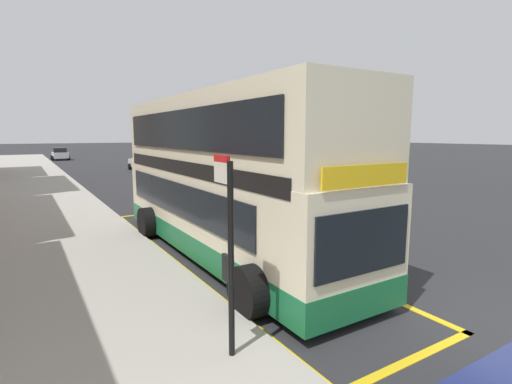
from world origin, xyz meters
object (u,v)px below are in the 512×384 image
parked_car_navy_far (222,171)px  parked_car_white_ahead (143,162)px  double_decker_bus (223,182)px  bus_stop_sign (228,242)px  parked_car_silver_kerbside (60,154)px

parked_car_navy_far → parked_car_white_ahead: bearing=99.7°
double_decker_bus → parked_car_navy_far: size_ratio=2.49×
parked_car_white_ahead → parked_car_navy_far: 12.38m
bus_stop_sign → parked_car_navy_far: bearing=63.7°
double_decker_bus → parked_car_navy_far: double_decker_bus is taller
bus_stop_sign → parked_car_white_ahead: bearing=76.8°
bus_stop_sign → parked_car_silver_kerbside: bearing=87.7°
parked_car_white_ahead → parked_car_navy_far: (2.27, -12.17, 0.00)m
parked_car_silver_kerbside → double_decker_bus: bearing=87.8°
parked_car_white_ahead → double_decker_bus: bearing=-102.8°
parked_car_white_ahead → parked_car_silver_kerbside: same height
parked_car_white_ahead → bus_stop_sign: bearing=-105.2°
parked_car_white_ahead → parked_car_navy_far: bearing=-81.5°
double_decker_bus → parked_car_silver_kerbside: double_decker_bus is taller
bus_stop_sign → parked_car_white_ahead: 32.74m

